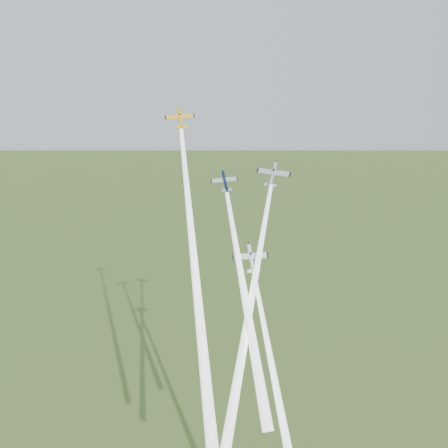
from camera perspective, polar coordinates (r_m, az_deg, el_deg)
plane_yellow at (r=132.20m, az=-4.48°, el=10.69°), size 7.97×6.23×6.42m
smoke_trail_yellow at (r=114.31m, az=-2.88°, el=-5.52°), size 10.79×46.92×57.35m
plane_navy at (r=136.37m, az=0.09°, el=4.36°), size 8.04×6.48×6.27m
smoke_trail_navy at (r=125.15m, az=2.22°, el=-7.91°), size 10.99×35.83×43.88m
plane_silver_right at (r=138.45m, az=5.01°, el=5.07°), size 10.45×8.41×8.12m
smoke_trail_silver_right at (r=124.95m, az=2.44°, el=-9.71°), size 15.31×43.13×53.81m
plane_silver_low at (r=130.37m, az=2.77°, el=-3.50°), size 10.04×8.57×7.74m
smoke_trail_silver_low at (r=123.18m, az=6.07°, el=-19.73°), size 13.67×43.89×54.26m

